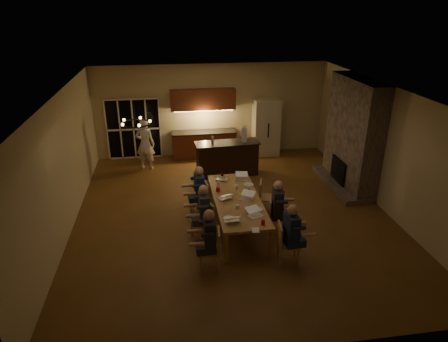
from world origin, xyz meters
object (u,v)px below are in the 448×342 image
chandelier (135,123)px  mug_back (218,184)px  dining_table (237,212)px  chair_left_mid (202,222)px  laptop_f (242,176)px  plate_left (229,218)px  mug_mid (236,187)px  plate_far (249,185)px  person_left_near (210,240)px  can_cola (222,174)px  mug_front (237,207)px  chair_right_near (289,243)px  person_right_mid (277,208)px  person_right_near (291,234)px  bar_blender (244,134)px  plate_near (258,209)px  chair_left_far (199,200)px  laptop_a (232,216)px  person_left_mid (204,213)px  redcup_near (263,222)px  person_left_far (200,192)px  chair_right_far (268,197)px  laptop_b (255,212)px  can_silver (247,209)px  laptop_d (247,195)px  can_right (249,191)px  bar_island (227,159)px  laptop_e (222,176)px  laptop_c (224,194)px  refrigerator (266,127)px  chair_right_mid (278,216)px  redcup_mid (218,189)px  standing_person (145,144)px  chair_left_near (209,250)px  bar_bottle (212,140)px

chandelier → mug_back: size_ratio=6.39×
dining_table → chair_left_mid: size_ratio=3.33×
laptop_f → plate_left: 2.08m
mug_mid → mug_back: size_ratio=1.00×
mug_back → plate_far: 0.79m
chair_left_mid → person_left_near: bearing=-16.4°
mug_mid → can_cola: bearing=106.3°
mug_front → chair_right_near: bearing=-50.5°
person_right_mid → person_right_near: bearing=-173.6°
plate_left → bar_blender: size_ratio=0.51×
person_right_mid → plate_near: 0.51m
chair_left_mid → mug_front: (0.82, -0.07, 0.36)m
chair_left_far → plate_near: size_ratio=3.59×
chandelier → laptop_f: 3.36m
laptop_a → mug_mid: laptop_a is taller
person_left_mid → redcup_near: size_ratio=11.50×
person_left_far → mug_mid: person_left_far is taller
chair_right_far → plate_left: (-1.27, -1.46, 0.31)m
laptop_b → laptop_f: (0.06, 1.94, 0.00)m
can_silver → plate_left: size_ratio=0.50×
laptop_a → plate_far: 1.85m
laptop_d → can_right: 0.38m
bar_island → laptop_b: size_ratio=6.22×
chandelier → mug_front: 2.92m
can_silver → laptop_e: bearing=99.7°
chair_left_mid → laptop_c: laptop_c is taller
chair_right_near → mug_mid: 2.29m
chair_left_mid → laptop_a: 0.92m
laptop_d → mug_mid: (-0.13, 0.64, -0.06)m
can_right → plate_near: (0.02, -0.88, -0.05)m
person_left_mid → laptop_d: 1.14m
person_right_mid → laptop_f: bearing=27.3°
refrigerator → chair_right_mid: refrigerator is taller
chair_right_mid → person_left_near: bearing=136.9°
plate_far → chair_left_mid: bearing=-139.4°
laptop_e → can_right: laptop_e is taller
person_right_mid → redcup_mid: person_right_mid is taller
standing_person → laptop_a: (1.99, -5.02, 0.02)m
chair_left_mid → redcup_mid: 1.08m
chair_left_near → chair_left_far: same height
mug_mid → bar_bottle: size_ratio=0.42×
standing_person → laptop_b: bearing=132.2°
laptop_a → mug_mid: size_ratio=3.20×
laptop_d → chair_right_near: bearing=-36.2°
chair_right_far → standing_person: size_ratio=0.53×
redcup_near → person_right_mid: bearing=55.9°
chair_left_far → standing_person: bearing=-164.3°
laptop_b → mug_front: (-0.33, 0.39, -0.06)m
chair_left_mid → chair_left_far: (0.04, 1.11, 0.00)m
laptop_b → redcup_near: 0.39m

